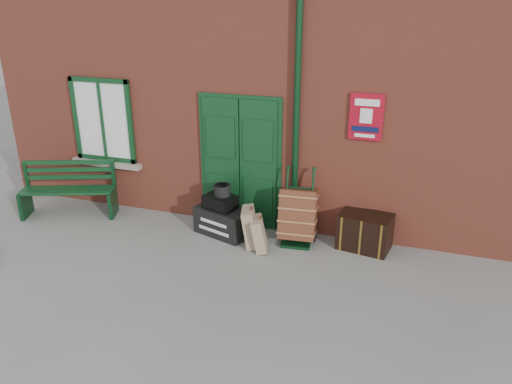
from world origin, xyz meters
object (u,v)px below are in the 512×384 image
at_px(houdini_trunk, 223,221).
at_px(porter_trolley, 298,215).
at_px(bench, 69,188).
at_px(dark_trunk, 365,231).

relative_size(houdini_trunk, porter_trolley, 0.76).
bearing_deg(bench, dark_trunk, -16.53).
distance_m(porter_trolley, dark_trunk, 1.08).
relative_size(bench, porter_trolley, 1.43).
distance_m(bench, houdini_trunk, 2.96).
xyz_separation_m(houdini_trunk, dark_trunk, (2.30, 0.23, 0.06)).
height_order(houdini_trunk, porter_trolley, porter_trolley).
xyz_separation_m(bench, porter_trolley, (4.18, 0.25, -0.05)).
relative_size(bench, houdini_trunk, 1.87).
xyz_separation_m(porter_trolley, dark_trunk, (1.06, 0.10, -0.18)).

